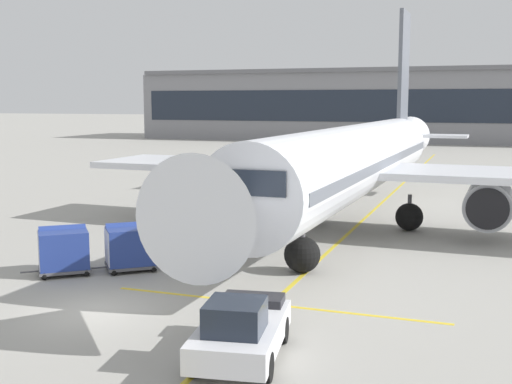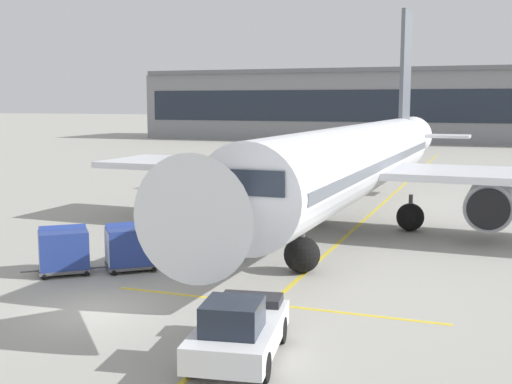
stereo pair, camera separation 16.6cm
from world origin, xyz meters
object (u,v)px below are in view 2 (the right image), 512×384
belt_loader (207,239)px  baggage_cart_lead (130,246)px  safety_cone_engine_keepout (212,227)px  ground_crew_by_loader (194,236)px  ground_crew_by_carts (140,243)px  pushback_tug (239,330)px  safety_cone_nose_mark (228,227)px  baggage_cart_second (64,249)px  safety_cone_wingtip (188,229)px  parked_airplane (357,162)px

belt_loader → baggage_cart_lead: bearing=-130.6°
baggage_cart_lead → safety_cone_engine_keepout: size_ratio=4.29×
belt_loader → ground_crew_by_loader: size_ratio=2.58×
baggage_cart_lead → ground_crew_by_carts: (0.04, 0.72, -0.00)m
baggage_cart_lead → pushback_tug: baggage_cart_lead is taller
belt_loader → safety_cone_engine_keepout: bearing=112.0°
belt_loader → safety_cone_nose_mark: size_ratio=5.96×
pushback_tug → safety_cone_nose_mark: pushback_tug is taller
baggage_cart_lead → pushback_tug: 10.68m
pushback_tug → safety_cone_engine_keepout: bearing=116.4°
baggage_cart_lead → ground_crew_by_carts: 0.72m
baggage_cart_lead → safety_cone_nose_mark: bearing=83.5°
baggage_cart_lead → baggage_cart_second: same height
belt_loader → safety_cone_wingtip: 5.54m
parked_airplane → pushback_tug: parked_airplane is taller
pushback_tug → ground_crew_by_carts: size_ratio=2.68×
safety_cone_wingtip → safety_cone_nose_mark: safety_cone_nose_mark is taller
safety_cone_engine_keepout → belt_loader: bearing=-68.0°
baggage_cart_lead → pushback_tug: (7.75, -7.34, -0.17)m
parked_airplane → safety_cone_engine_keepout: (-7.12, -3.30, -3.44)m
safety_cone_engine_keepout → safety_cone_wingtip: 1.43m
belt_loader → safety_cone_nose_mark: belt_loader is taller
baggage_cart_lead → parked_airplane: bearing=58.7°
parked_airplane → baggage_cart_lead: parked_airplane is taller
pushback_tug → safety_cone_wingtip: 16.89m
baggage_cart_lead → ground_crew_by_loader: (1.58, 2.82, -0.00)m
baggage_cart_second → safety_cone_nose_mark: 10.29m
belt_loader → baggage_cart_lead: 3.49m
parked_airplane → pushback_tug: bearing=-88.0°
pushback_tug → ground_crew_by_carts: 11.16m
belt_loader → safety_cone_nose_mark: 5.83m
parked_airplane → ground_crew_by_loader: parked_airplane is taller
safety_cone_wingtip → safety_cone_nose_mark: (1.79, 1.11, 0.04)m
parked_airplane → belt_loader: (-4.81, -9.02, -2.81)m
baggage_cart_lead → safety_cone_engine_keepout: baggage_cart_lead is taller
belt_loader → safety_cone_wingtip: size_ratio=6.58×
belt_loader → ground_crew_by_carts: size_ratio=2.58×
pushback_tug → safety_cone_engine_keepout: (-7.79, 15.71, -0.53)m
pushback_tug → ground_crew_by_carts: bearing=133.7°
baggage_cart_second → ground_crew_by_loader: 5.73m
baggage_cart_second → pushback_tug: size_ratio=0.56×
safety_cone_engine_keepout → safety_cone_nose_mark: bearing=-4.1°
parked_airplane → pushback_tug: (0.67, -19.01, -2.91)m
safety_cone_nose_mark → parked_airplane: bearing=28.8°
parked_airplane → safety_cone_wingtip: size_ratio=58.25×
safety_cone_engine_keepout → safety_cone_wingtip: size_ratio=0.89×
parked_airplane → baggage_cart_lead: (-7.08, -11.67, -2.74)m
ground_crew_by_carts → safety_cone_nose_mark: (0.90, 7.57, -0.63)m
ground_crew_by_carts → safety_cone_nose_mark: ground_crew_by_carts is taller
ground_crew_by_loader → safety_cone_nose_mark: 5.55m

